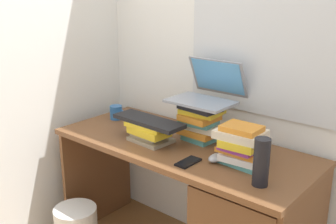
% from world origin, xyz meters
% --- Properties ---
extents(wall_back, '(6.00, 0.06, 2.60)m').
position_xyz_m(wall_back, '(0.00, 0.35, 1.30)').
color(wall_back, white).
rests_on(wall_back, ground).
extents(wall_left, '(0.05, 6.00, 2.60)m').
position_xyz_m(wall_left, '(-0.84, 0.00, 1.30)').
color(wall_left, silver).
rests_on(wall_left, ground).
extents(desk, '(1.44, 0.61, 0.74)m').
position_xyz_m(desk, '(0.37, -0.02, 0.40)').
color(desk, brown).
rests_on(desk, ground).
extents(book_stack_tall, '(0.24, 0.20, 0.21)m').
position_xyz_m(book_stack_tall, '(0.04, 0.10, 0.85)').
color(book_stack_tall, teal).
rests_on(book_stack_tall, desk).
extents(book_stack_keyboard_riser, '(0.25, 0.18, 0.11)m').
position_xyz_m(book_stack_keyboard_riser, '(-0.15, -0.09, 0.79)').
color(book_stack_keyboard_riser, gray).
rests_on(book_stack_keyboard_riser, desk).
extents(book_stack_side, '(0.24, 0.20, 0.20)m').
position_xyz_m(book_stack_side, '(0.38, -0.03, 0.84)').
color(book_stack_side, teal).
rests_on(book_stack_side, desk).
extents(laptop, '(0.34, 0.33, 0.22)m').
position_xyz_m(laptop, '(0.04, 0.17, 1.00)').
color(laptop, gray).
rests_on(laptop, book_stack_tall).
extents(keyboard, '(0.42, 0.15, 0.02)m').
position_xyz_m(keyboard, '(-0.16, -0.09, 0.86)').
color(keyboard, black).
rests_on(keyboard, book_stack_keyboard_riser).
extents(computer_mouse, '(0.06, 0.10, 0.04)m').
position_xyz_m(computer_mouse, '(0.27, -0.07, 0.76)').
color(computer_mouse, '#A5A8AD').
rests_on(computer_mouse, desk).
extents(mug, '(0.12, 0.08, 0.09)m').
position_xyz_m(mug, '(-0.58, 0.06, 0.78)').
color(mug, '#265999').
rests_on(mug, desk).
extents(water_bottle, '(0.07, 0.07, 0.21)m').
position_xyz_m(water_bottle, '(0.55, -0.16, 0.84)').
color(water_bottle, black).
rests_on(water_bottle, desk).
extents(cell_phone, '(0.07, 0.14, 0.01)m').
position_xyz_m(cell_phone, '(0.18, -0.18, 0.74)').
color(cell_phone, black).
rests_on(cell_phone, desk).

